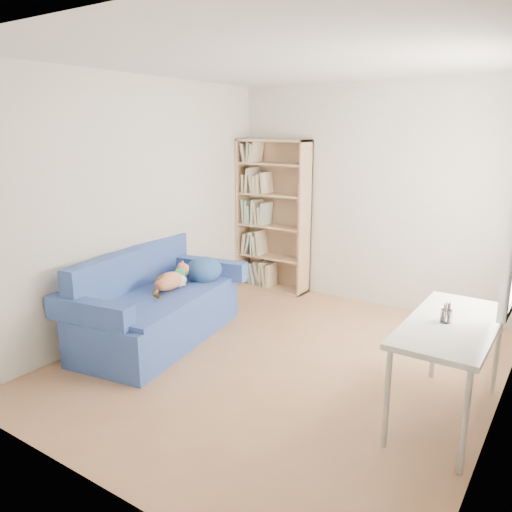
{
  "coord_description": "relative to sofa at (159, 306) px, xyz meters",
  "views": [
    {
      "loc": [
        2.11,
        -3.6,
        2.07
      ],
      "look_at": [
        -0.54,
        0.37,
        0.85
      ],
      "focal_mm": 35.0,
      "sensor_mm": 36.0,
      "label": 1
    }
  ],
  "objects": [
    {
      "name": "pen_cup",
      "position": [
        2.74,
        0.07,
        0.46
      ],
      "size": [
        0.08,
        0.08,
        0.15
      ],
      "color": "white",
      "rests_on": "desk"
    },
    {
      "name": "sofa",
      "position": [
        0.0,
        0.0,
        0.0
      ],
      "size": [
        1.15,
        1.95,
        0.9
      ],
      "rotation": [
        0.0,
        0.0,
        0.17
      ],
      "color": "navy",
      "rests_on": "ground"
    },
    {
      "name": "ground",
      "position": [
        1.34,
        0.2,
        -0.34
      ],
      "size": [
        4.0,
        4.0,
        0.0
      ],
      "primitive_type": "plane",
      "color": "#956743",
      "rests_on": "ground"
    },
    {
      "name": "desk",
      "position": [
        2.78,
        0.1,
        0.34
      ],
      "size": [
        0.58,
        1.27,
        0.75
      ],
      "color": "silver",
      "rests_on": "ground"
    },
    {
      "name": "room_shell",
      "position": [
        1.44,
        0.24,
        1.29
      ],
      "size": [
        3.54,
        4.04,
        2.62
      ],
      "color": "silver",
      "rests_on": "ground"
    },
    {
      "name": "bookshelf",
      "position": [
        0.09,
        2.04,
        0.55
      ],
      "size": [
        0.97,
        0.3,
        1.95
      ],
      "color": "tan",
      "rests_on": "ground"
    }
  ]
}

